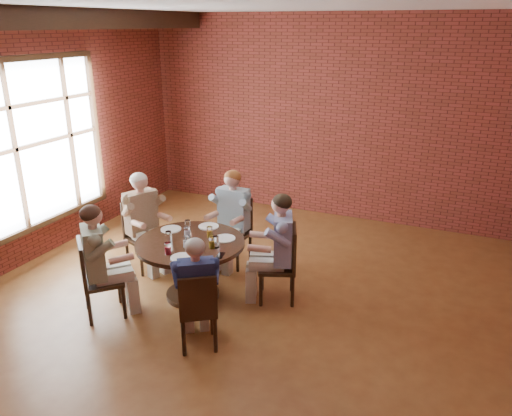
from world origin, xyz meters
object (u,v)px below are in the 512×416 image
at_px(dining_table, 191,258).
at_px(chair_d, 94,276).
at_px(diner_c, 144,222).
at_px(chair_e, 198,308).
at_px(chair_a, 285,261).
at_px(chair_b, 235,228).
at_px(diner_b, 232,219).
at_px(diner_e, 197,293).
at_px(diner_a, 277,248).
at_px(smartphone, 220,255).
at_px(diner_d, 101,262).
at_px(chair_c, 142,231).

height_order(dining_table, chair_d, chair_d).
relative_size(diner_c, chair_e, 1.53).
bearing_deg(chair_a, chair_e, -39.73).
bearing_deg(dining_table, chair_b, 87.39).
xyz_separation_m(diner_b, chair_d, (-0.83, -1.85, -0.16)).
bearing_deg(diner_e, diner_a, -142.54).
height_order(diner_c, chair_d, diner_c).
bearing_deg(diner_b, smartphone, -66.47).
relative_size(diner_a, chair_d, 1.43).
bearing_deg(diner_c, diner_a, -68.00).
relative_size(diner_b, diner_d, 1.00).
bearing_deg(chair_a, chair_c, -112.63).
xyz_separation_m(diner_d, chair_e, (1.34, -0.15, -0.19)).
relative_size(chair_b, diner_e, 0.77).
xyz_separation_m(diner_d, smartphone, (1.24, 0.55, 0.07)).
bearing_deg(diner_b, chair_b, 90.00).
xyz_separation_m(chair_c, chair_d, (0.29, -1.29, -0.00)).
bearing_deg(dining_table, diner_c, 156.37).
height_order(dining_table, diner_a, diner_a).
bearing_deg(dining_table, chair_a, 21.02).
bearing_deg(smartphone, chair_d, -164.82).
bearing_deg(chair_d, diner_e, -137.32).
distance_m(diner_c, chair_d, 1.28).
bearing_deg(diner_d, diner_e, -140.20).
xyz_separation_m(chair_a, diner_d, (-1.79, -1.17, 0.16)).
height_order(chair_c, diner_d, diner_d).
distance_m(dining_table, chair_d, 1.14).
bearing_deg(chair_d, smartphone, -110.95).
xyz_separation_m(dining_table, chair_a, (1.06, 0.41, -0.01)).
bearing_deg(chair_e, diner_b, -107.80).
distance_m(chair_b, diner_d, 2.03).
bearing_deg(chair_b, chair_e, -71.68).
bearing_deg(chair_b, smartphone, -67.92).
xyz_separation_m(diner_a, chair_b, (-0.93, 0.74, -0.17)).
distance_m(diner_b, chair_c, 1.26).
distance_m(chair_d, diner_e, 1.37).
bearing_deg(smartphone, diner_e, -94.81).
height_order(diner_d, diner_e, diner_d).
relative_size(chair_a, chair_c, 1.00).
distance_m(diner_c, chair_e, 2.10).
height_order(chair_d, diner_e, diner_e).
relative_size(diner_e, smartphone, 8.37).
bearing_deg(diner_e, diner_c, -73.54).
bearing_deg(diner_e, dining_table, -90.00).
bearing_deg(diner_a, chair_d, -76.79).
relative_size(dining_table, diner_b, 0.97).
bearing_deg(chair_e, diner_d, -40.55).
bearing_deg(diner_d, smartphone, -112.29).
xyz_separation_m(chair_d, smartphone, (1.30, 0.62, 0.24)).
relative_size(chair_a, diner_e, 0.77).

